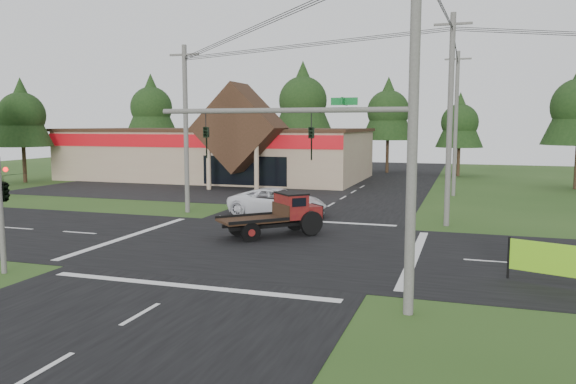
% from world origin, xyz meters
% --- Properties ---
extents(ground, '(120.00, 120.00, 0.00)m').
position_xyz_m(ground, '(0.00, 0.00, 0.00)').
color(ground, '#294819').
rests_on(ground, ground).
extents(road_ns, '(12.00, 120.00, 0.02)m').
position_xyz_m(road_ns, '(0.00, 0.00, 0.01)').
color(road_ns, black).
rests_on(road_ns, ground).
extents(road_ew, '(120.00, 12.00, 0.02)m').
position_xyz_m(road_ew, '(0.00, 0.00, 0.01)').
color(road_ew, black).
rests_on(road_ew, ground).
extents(parking_apron, '(28.00, 14.00, 0.02)m').
position_xyz_m(parking_apron, '(-14.00, 19.00, 0.01)').
color(parking_apron, black).
rests_on(parking_apron, ground).
extents(cvs_building, '(30.40, 18.20, 9.19)m').
position_xyz_m(cvs_building, '(-15.70, 29.57, 2.78)').
color(cvs_building, tan).
rests_on(cvs_building, ground).
extents(traffic_signal_mast, '(8.12, 0.24, 7.00)m').
position_xyz_m(traffic_signal_mast, '(5.82, -7.50, 4.43)').
color(traffic_signal_mast, '#595651').
rests_on(traffic_signal_mast, ground).
extents(traffic_signal_corner, '(0.53, 2.48, 4.40)m').
position_xyz_m(traffic_signal_corner, '(-7.50, -7.32, 3.52)').
color(traffic_signal_corner, '#595651').
rests_on(traffic_signal_corner, ground).
extents(utility_pole_nr, '(2.00, 0.30, 11.00)m').
position_xyz_m(utility_pole_nr, '(7.50, -7.50, 5.64)').
color(utility_pole_nr, '#595651').
rests_on(utility_pole_nr, ground).
extents(utility_pole_nw, '(2.00, 0.30, 10.50)m').
position_xyz_m(utility_pole_nw, '(-8.00, 8.00, 5.39)').
color(utility_pole_nw, '#595651').
rests_on(utility_pole_nw, ground).
extents(utility_pole_ne, '(2.00, 0.30, 11.50)m').
position_xyz_m(utility_pole_ne, '(8.00, 8.00, 5.89)').
color(utility_pole_ne, '#595651').
rests_on(utility_pole_ne, ground).
extents(utility_pole_n, '(2.00, 0.30, 11.20)m').
position_xyz_m(utility_pole_n, '(8.00, 22.00, 5.74)').
color(utility_pole_n, '#595651').
rests_on(utility_pole_n, ground).
extents(tree_row_a, '(6.72, 6.72, 12.12)m').
position_xyz_m(tree_row_a, '(-30.00, 40.00, 8.05)').
color(tree_row_a, '#332316').
rests_on(tree_row_a, ground).
extents(tree_row_b, '(5.60, 5.60, 10.10)m').
position_xyz_m(tree_row_b, '(-20.00, 42.00, 6.70)').
color(tree_row_b, '#332316').
rests_on(tree_row_b, ground).
extents(tree_row_c, '(7.28, 7.28, 13.13)m').
position_xyz_m(tree_row_c, '(-10.00, 41.00, 8.72)').
color(tree_row_c, '#332316').
rests_on(tree_row_c, ground).
extents(tree_row_d, '(6.16, 6.16, 11.11)m').
position_xyz_m(tree_row_d, '(0.00, 42.00, 7.38)').
color(tree_row_d, '#332316').
rests_on(tree_row_d, ground).
extents(tree_row_e, '(5.04, 5.04, 9.09)m').
position_xyz_m(tree_row_e, '(8.00, 40.00, 6.03)').
color(tree_row_e, '#332316').
rests_on(tree_row_e, ground).
extents(tree_side_w, '(5.60, 5.60, 10.10)m').
position_xyz_m(tree_side_w, '(-32.00, 20.00, 6.70)').
color(tree_side_w, '#332316').
rests_on(tree_side_w, ground).
extents(antique_flatbed_truck, '(5.17, 5.11, 2.20)m').
position_xyz_m(antique_flatbed_truck, '(-0.20, 2.26, 1.10)').
color(antique_flatbed_truck, '#580C13').
rests_on(antique_flatbed_truck, ground).
extents(white_pickup, '(6.28, 3.31, 1.68)m').
position_xyz_m(white_pickup, '(-2.04, 8.47, 0.84)').
color(white_pickup, white).
rests_on(white_pickup, ground).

